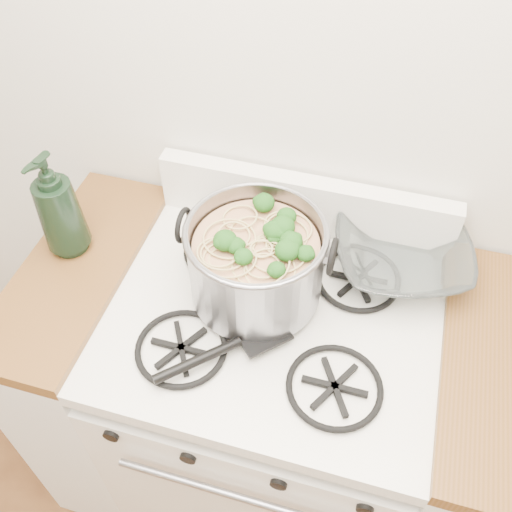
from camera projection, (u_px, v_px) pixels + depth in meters
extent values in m
plane|color=silver|center=(320.00, 64.00, 1.20)|extent=(3.60, 0.00, 3.60)
cube|color=white|center=(270.00, 413.00, 1.69)|extent=(0.76, 0.65, 0.81)
cube|color=white|center=(274.00, 320.00, 1.33)|extent=(0.76, 0.65, 0.04)
cube|color=black|center=(274.00, 312.00, 1.31)|extent=(0.60, 0.56, 0.02)
cylinder|color=black|center=(113.00, 432.00, 1.26)|extent=(0.04, 0.03, 0.04)
cylinder|color=black|center=(189.00, 454.00, 1.22)|extent=(0.04, 0.03, 0.04)
cylinder|color=black|center=(280.00, 480.00, 1.19)|extent=(0.04, 0.03, 0.04)
cylinder|color=black|center=(366.00, 505.00, 1.15)|extent=(0.04, 0.03, 0.04)
cube|color=silver|center=(112.00, 365.00, 1.76)|extent=(0.25, 0.65, 0.88)
cube|color=brown|center=(77.00, 269.00, 1.41)|extent=(0.25, 0.65, 0.04)
cylinder|color=gray|center=(256.00, 262.00, 1.26)|extent=(0.30, 0.30, 0.20)
torus|color=gray|center=(256.00, 232.00, 1.19)|extent=(0.31, 0.31, 0.01)
torus|color=black|center=(183.00, 225.00, 1.24)|extent=(0.01, 0.08, 0.08)
torus|color=black|center=(332.00, 256.00, 1.18)|extent=(0.01, 0.08, 0.08)
cylinder|color=#A97750|center=(256.00, 268.00, 1.28)|extent=(0.28, 0.28, 0.16)
sphere|color=#1A4913|center=(256.00, 238.00, 1.20)|extent=(0.04, 0.04, 0.04)
sphere|color=#1A4913|center=(256.00, 238.00, 1.20)|extent=(0.04, 0.04, 0.04)
sphere|color=#1A4913|center=(256.00, 238.00, 1.20)|extent=(0.04, 0.04, 0.04)
sphere|color=#1A4913|center=(256.00, 238.00, 1.20)|extent=(0.04, 0.04, 0.04)
sphere|color=#1A4913|center=(256.00, 238.00, 1.20)|extent=(0.04, 0.04, 0.04)
sphere|color=#1A4913|center=(256.00, 238.00, 1.20)|extent=(0.04, 0.04, 0.04)
sphere|color=#1A4913|center=(256.00, 238.00, 1.20)|extent=(0.04, 0.04, 0.04)
sphere|color=#1A4913|center=(256.00, 238.00, 1.20)|extent=(0.04, 0.04, 0.04)
sphere|color=#1A4913|center=(256.00, 238.00, 1.20)|extent=(0.04, 0.04, 0.04)
sphere|color=#1A4913|center=(256.00, 238.00, 1.20)|extent=(0.04, 0.04, 0.04)
sphere|color=#1A4913|center=(256.00, 238.00, 1.20)|extent=(0.04, 0.04, 0.04)
sphere|color=#1A4913|center=(256.00, 238.00, 1.20)|extent=(0.04, 0.04, 0.04)
imported|color=white|center=(400.00, 260.00, 1.38)|extent=(0.16, 0.16, 0.03)
imported|color=black|center=(57.00, 205.00, 1.33)|extent=(0.13, 0.13, 0.28)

